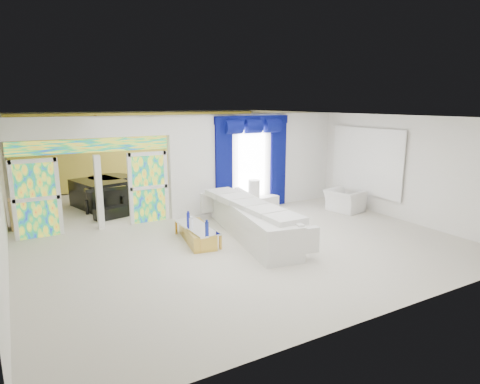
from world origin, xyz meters
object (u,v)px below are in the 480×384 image
white_sofa (251,221)px  grand_piano (100,193)px  console_table (262,203)px  armchair (345,201)px  coffee_table (197,234)px

white_sofa → grand_piano: grand_piano is taller
console_table → armchair: 2.60m
white_sofa → grand_piano: 5.73m
coffee_table → armchair: (5.18, 0.36, 0.15)m
white_sofa → armchair: bearing=19.6°
coffee_table → white_sofa: bearing=-12.5°
white_sofa → console_table: (1.72, 2.18, -0.20)m
grand_piano → white_sofa: bearing=-77.6°
grand_piano → armchair: bearing=-49.7°
white_sofa → console_table: bearing=61.4°
armchair → coffee_table: bearing=83.4°
coffee_table → grand_piano: (-1.37, 4.74, 0.25)m
white_sofa → armchair: (3.83, 0.66, -0.06)m
coffee_table → grand_piano: size_ratio=0.96×
console_table → grand_piano: grand_piano is taller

